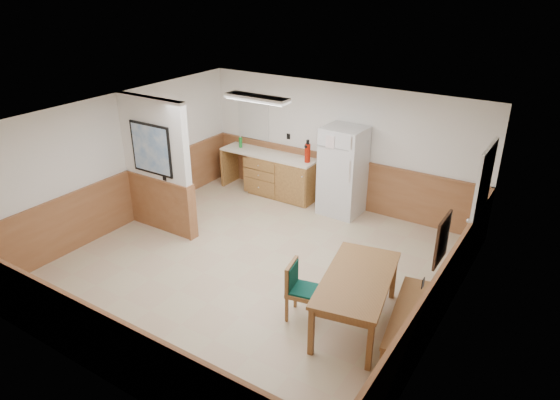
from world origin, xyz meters
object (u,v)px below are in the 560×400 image
Objects in this scene: refrigerator at (343,171)px; soap_bottle at (241,142)px; dining_table at (357,283)px; dining_chair at (298,286)px; dining_bench at (407,318)px; fire_extinguisher at (307,152)px.

refrigerator reaches higher than soap_bottle.
refrigerator is 7.72× the size of soap_bottle.
dining_chair is (-0.75, -0.28, -0.16)m from dining_table.
dining_bench is 5.85m from soap_bottle.
dining_bench is at bearing -7.07° from dining_table.
dining_chair is at bearing -71.65° from refrigerator.
refrigerator is at bearing -1.26° from soap_bottle.
refrigerator reaches higher than dining_bench.
dining_bench is 7.26× the size of soap_bottle.
fire_extinguisher is 2.04× the size of soap_bottle.
dining_chair is 1.82× the size of fire_extinguisher.
refrigerator is 3.79× the size of fire_extinguisher.
soap_bottle is (-3.49, 3.39, 0.52)m from dining_chair.
dining_chair is 4.90m from soap_bottle.
dining_table is 3.97× the size of fire_extinguisher.
fire_extinguisher is at bearing 127.24° from dining_bench.
soap_bottle is at bearing -179.15° from refrigerator.
refrigerator is 3.90m from dining_bench.
fire_extinguisher reaches higher than dining_bench.
dining_bench is at bearing -31.78° from soap_bottle.
dining_bench is 1.49m from dining_chair.
refrigerator is at bearing 119.31° from dining_bench.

